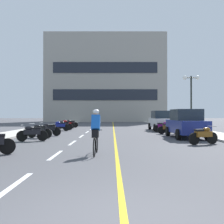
{
  "coord_description": "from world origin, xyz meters",
  "views": [
    {
      "loc": [
        0.08,
        -3.38,
        1.51
      ],
      "look_at": [
        0.12,
        16.78,
        1.68
      ],
      "focal_mm": 40.83,
      "sensor_mm": 36.0,
      "label": 1
    }
  ],
  "objects_px": {
    "street_lamp_mid": "(191,90)",
    "motorcycle_7": "(169,128)",
    "cyclist_rider": "(95,131)",
    "motorcycle_5": "(39,131)",
    "motorcycle_9": "(59,126)",
    "motorcycle_11": "(66,124)",
    "parked_car_near": "(185,123)",
    "motorcycle_10": "(63,125)",
    "motorcycle_4": "(32,133)",
    "motorcycle_8": "(163,127)",
    "parked_car_mid": "(161,120)",
    "motorcycle_6": "(48,129)",
    "motorcycle_12": "(70,123)",
    "motorcycle_3": "(203,135)"
  },
  "relations": [
    {
      "from": "motorcycle_8",
      "to": "parked_car_mid",
      "type": "bearing_deg",
      "value": 82.64
    },
    {
      "from": "parked_car_near",
      "to": "parked_car_mid",
      "type": "relative_size",
      "value": 0.99
    },
    {
      "from": "motorcycle_5",
      "to": "motorcycle_12",
      "type": "distance_m",
      "value": 12.55
    },
    {
      "from": "motorcycle_8",
      "to": "cyclist_rider",
      "type": "distance_m",
      "value": 12.66
    },
    {
      "from": "parked_car_near",
      "to": "motorcycle_11",
      "type": "distance_m",
      "value": 14.38
    },
    {
      "from": "motorcycle_4",
      "to": "motorcycle_8",
      "type": "height_order",
      "value": "same"
    },
    {
      "from": "parked_car_mid",
      "to": "motorcycle_11",
      "type": "bearing_deg",
      "value": 160.74
    },
    {
      "from": "street_lamp_mid",
      "to": "motorcycle_4",
      "type": "xyz_separation_m",
      "value": [
        -11.37,
        -8.05,
        -3.16
      ]
    },
    {
      "from": "motorcycle_5",
      "to": "motorcycle_9",
      "type": "bearing_deg",
      "value": 90.5
    },
    {
      "from": "motorcycle_4",
      "to": "cyclist_rider",
      "type": "relative_size",
      "value": 0.95
    },
    {
      "from": "motorcycle_6",
      "to": "motorcycle_12",
      "type": "height_order",
      "value": "same"
    },
    {
      "from": "motorcycle_9",
      "to": "motorcycle_11",
      "type": "relative_size",
      "value": 1.0
    },
    {
      "from": "motorcycle_6",
      "to": "motorcycle_12",
      "type": "xyz_separation_m",
      "value": [
        -0.27,
        10.89,
        0.0
      ]
    },
    {
      "from": "motorcycle_4",
      "to": "street_lamp_mid",
      "type": "bearing_deg",
      "value": 35.3
    },
    {
      "from": "motorcycle_5",
      "to": "motorcycle_11",
      "type": "height_order",
      "value": "same"
    },
    {
      "from": "motorcycle_4",
      "to": "motorcycle_11",
      "type": "xyz_separation_m",
      "value": [
        -0.34,
        12.83,
        0.0
      ]
    },
    {
      "from": "motorcycle_10",
      "to": "cyclist_rider",
      "type": "relative_size",
      "value": 0.96
    },
    {
      "from": "parked_car_near",
      "to": "motorcycle_4",
      "type": "xyz_separation_m",
      "value": [
        -9.15,
        -2.05,
        -0.44
      ]
    },
    {
      "from": "motorcycle_12",
      "to": "motorcycle_6",
      "type": "bearing_deg",
      "value": -88.58
    },
    {
      "from": "motorcycle_7",
      "to": "motorcycle_11",
      "type": "height_order",
      "value": "same"
    },
    {
      "from": "parked_car_near",
      "to": "motorcycle_5",
      "type": "xyz_separation_m",
      "value": [
        -9.29,
        -0.15,
        -0.44
      ]
    },
    {
      "from": "parked_car_mid",
      "to": "motorcycle_8",
      "type": "distance_m",
      "value": 2.55
    },
    {
      "from": "motorcycle_8",
      "to": "motorcycle_9",
      "type": "bearing_deg",
      "value": 170.96
    },
    {
      "from": "motorcycle_12",
      "to": "cyclist_rider",
      "type": "bearing_deg",
      "value": -77.97
    },
    {
      "from": "motorcycle_4",
      "to": "motorcycle_9",
      "type": "height_order",
      "value": "same"
    },
    {
      "from": "motorcycle_7",
      "to": "cyclist_rider",
      "type": "relative_size",
      "value": 0.96
    },
    {
      "from": "motorcycle_10",
      "to": "motorcycle_11",
      "type": "bearing_deg",
      "value": 94.08
    },
    {
      "from": "motorcycle_7",
      "to": "motorcycle_4",
      "type": "bearing_deg",
      "value": -150.19
    },
    {
      "from": "motorcycle_3",
      "to": "motorcycle_12",
      "type": "xyz_separation_m",
      "value": [
        -9.22,
        15.96,
        0.0
      ]
    },
    {
      "from": "street_lamp_mid",
      "to": "motorcycle_7",
      "type": "relative_size",
      "value": 2.79
    },
    {
      "from": "motorcycle_9",
      "to": "motorcycle_11",
      "type": "height_order",
      "value": "same"
    },
    {
      "from": "motorcycle_5",
      "to": "cyclist_rider",
      "type": "height_order",
      "value": "cyclist_rider"
    },
    {
      "from": "motorcycle_4",
      "to": "motorcycle_9",
      "type": "relative_size",
      "value": 0.99
    },
    {
      "from": "parked_car_mid",
      "to": "motorcycle_5",
      "type": "xyz_separation_m",
      "value": [
        -9.18,
        -7.65,
        -0.44
      ]
    },
    {
      "from": "motorcycle_5",
      "to": "motorcycle_6",
      "type": "distance_m",
      "value": 1.68
    },
    {
      "from": "motorcycle_6",
      "to": "motorcycle_11",
      "type": "distance_m",
      "value": 9.27
    },
    {
      "from": "street_lamp_mid",
      "to": "motorcycle_10",
      "type": "relative_size",
      "value": 2.8
    },
    {
      "from": "motorcycle_5",
      "to": "cyclist_rider",
      "type": "distance_m",
      "value": 7.63
    },
    {
      "from": "motorcycle_9",
      "to": "motorcycle_11",
      "type": "xyz_separation_m",
      "value": [
        -0.15,
        4.35,
        0.0
      ]
    },
    {
      "from": "parked_car_mid",
      "to": "motorcycle_9",
      "type": "height_order",
      "value": "parked_car_mid"
    },
    {
      "from": "motorcycle_5",
      "to": "motorcycle_10",
      "type": "height_order",
      "value": "same"
    },
    {
      "from": "parked_car_near",
      "to": "motorcycle_7",
      "type": "distance_m",
      "value": 3.02
    },
    {
      "from": "street_lamp_mid",
      "to": "cyclist_rider",
      "type": "relative_size",
      "value": 2.69
    },
    {
      "from": "parked_car_near",
      "to": "motorcycle_7",
      "type": "bearing_deg",
      "value": 97.91
    },
    {
      "from": "motorcycle_5",
      "to": "motorcycle_10",
      "type": "relative_size",
      "value": 0.98
    },
    {
      "from": "motorcycle_12",
      "to": "motorcycle_8",
      "type": "bearing_deg",
      "value": -39.55
    },
    {
      "from": "street_lamp_mid",
      "to": "motorcycle_5",
      "type": "height_order",
      "value": "street_lamp_mid"
    },
    {
      "from": "motorcycle_6",
      "to": "motorcycle_10",
      "type": "xyz_separation_m",
      "value": [
        -0.19,
        6.48,
        0.0
      ]
    },
    {
      "from": "motorcycle_11",
      "to": "cyclist_rider",
      "type": "xyz_separation_m",
      "value": [
        4.18,
        -17.44,
        0.41
      ]
    },
    {
      "from": "motorcycle_11",
      "to": "motorcycle_12",
      "type": "distance_m",
      "value": 1.62
    }
  ]
}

